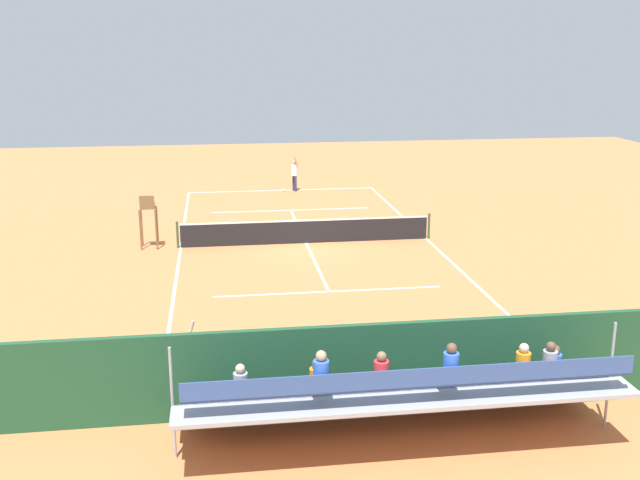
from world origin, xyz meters
name	(u,v)px	position (x,y,z in m)	size (l,w,h in m)	color
ground_plane	(306,243)	(0.00, 0.00, 0.00)	(60.00, 60.00, 0.00)	#D17542
court_line_markings	(306,243)	(0.00, -0.04, 0.00)	(10.10, 22.20, 0.01)	white
tennis_net	(306,231)	(0.00, 0.00, 0.50)	(10.30, 0.10, 1.07)	black
backdrop_wall	(383,366)	(0.00, 14.00, 1.00)	(18.00, 0.16, 2.00)	#1E4C2D
bleacher_stand	(401,396)	(-0.05, 15.35, 0.95)	(9.06, 2.40, 2.48)	#9EA0A5
umpire_chair	(148,216)	(6.20, -0.14, 1.31)	(0.67, 0.67, 2.14)	brown
courtside_bench	(478,364)	(-2.47, 13.27, 0.56)	(1.80, 0.40, 0.93)	#9E754C
equipment_bag	(389,387)	(-0.29, 13.40, 0.18)	(0.90, 0.36, 0.36)	#B22D2D
tennis_player	(294,172)	(-0.69, -10.72, 1.02)	(0.46, 0.56, 1.93)	navy
tennis_racket	(284,190)	(-0.12, -10.94, 0.01)	(0.33, 0.57, 0.03)	black
tennis_ball_near	(330,202)	(-2.15, -7.42, 0.03)	(0.07, 0.07, 0.07)	#CCDB33
line_judge	(193,362)	(4.16, 13.27, 1.02)	(0.44, 0.56, 1.93)	#232328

